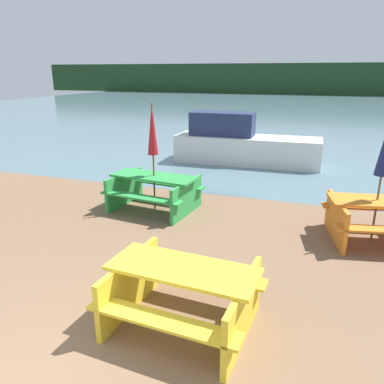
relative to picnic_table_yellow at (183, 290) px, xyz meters
The scene contains 7 objects.
water 30.02m from the picnic_table_yellow, 92.06° to the left, with size 60.00×50.00×0.00m.
far_treeline 50.03m from the picnic_table_yellow, 91.23° to the left, with size 80.00×1.60×4.00m.
picnic_table_yellow is the anchor object (origin of this frame).
picnic_table_orange 4.12m from the picnic_table_yellow, 54.22° to the left, with size 1.84×1.68×0.78m.
picnic_table_green 4.08m from the picnic_table_yellow, 119.39° to the left, with size 2.02×1.58×0.77m.
umbrella_crimson 4.27m from the picnic_table_yellow, 119.39° to the left, with size 0.23×0.23×2.32m.
boat 8.67m from the picnic_table_yellow, 97.38° to the left, with size 4.76×1.44×1.66m.
Camera 1 is at (2.44, -1.75, 2.93)m, focal length 35.00 mm.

